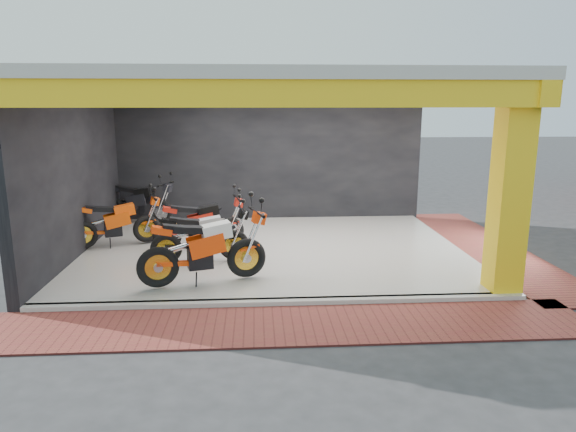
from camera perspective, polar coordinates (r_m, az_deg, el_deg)
The scene contains 16 objects.
ground at distance 9.28m, azimuth -1.15°, elevation -7.51°, with size 80.00×80.00×0.00m, color #2D2D30.
showroom_floor at distance 11.16m, azimuth -1.61°, elevation -3.78°, with size 8.00×6.00×0.10m, color silver.
showroom_ceiling at distance 10.73m, azimuth -1.72°, elevation 14.75°, with size 8.40×6.40×0.20m, color beige.
back_wall at distance 13.89m, azimuth -2.11°, elevation 6.57°, with size 8.20×0.20×3.50m, color black.
left_wall at distance 11.43m, azimuth -22.72°, elevation 4.36°, with size 0.20×6.20×3.50m, color black.
corner_column at distance 9.08m, azimuth 23.42°, elevation 2.44°, with size 0.50×0.50×3.50m, color yellow.
header_beam_front at distance 7.72m, azimuth -0.93°, elevation 13.44°, with size 8.40×0.30×0.40m, color yellow.
header_beam_right at distance 11.57m, azimuth 19.01°, elevation 12.44°, with size 0.30×6.40×0.40m, color yellow.
floor_kerb at distance 8.31m, azimuth -0.84°, elevation -9.58°, with size 8.00×0.20×0.10m, color silver.
paver_front at distance 7.60m, azimuth -0.55°, elevation -12.02°, with size 9.00×1.40×0.03m, color maroon.
paver_right at distance 12.30m, azimuth 21.38°, elevation -3.28°, with size 1.40×7.00×0.03m, color maroon.
moto_hero at distance 9.05m, azimuth -4.67°, elevation -2.59°, with size 2.37×0.88×1.45m, color #FF410A, non-canonical shape.
moto_row_a at distance 10.14m, azimuth -6.07°, elevation -1.61°, with size 2.02×0.75×1.23m, color black, non-canonical shape.
moto_row_b at distance 11.22m, azimuth -6.50°, elevation -0.18°, with size 2.07×0.77×1.26m, color red, non-canonical shape.
moto_row_c at distance 11.77m, azimuth -15.48°, elevation 0.01°, with size 2.05×0.76×1.25m, color #E64A09, non-canonical shape.
moto_row_d at distance 13.48m, azimuth -13.97°, elevation 1.72°, with size 2.12×0.78×1.29m, color black, non-canonical shape.
Camera 1 is at (-0.37, -8.71, 3.16)m, focal length 32.00 mm.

